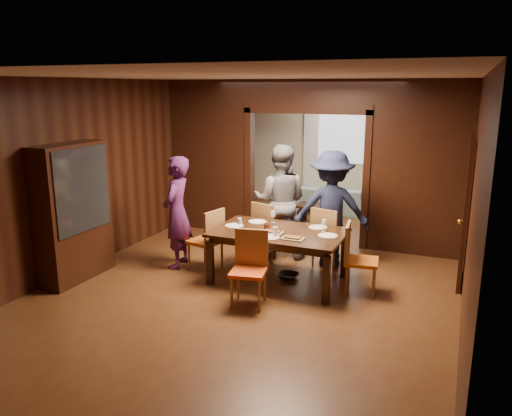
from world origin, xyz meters
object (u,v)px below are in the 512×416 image
at_px(sofa, 328,199).
at_px(chair_right, 362,259).
at_px(person_grey, 280,201).
at_px(chair_far_r, 329,237).
at_px(person_purple, 177,213).
at_px(hutch, 73,213).
at_px(person_navy, 331,209).
at_px(chair_far_l, 270,230).
at_px(chair_near, 248,270).
at_px(chair_left, 205,239).
at_px(dining_table, 278,256).
at_px(coffee_table, 317,215).

distance_m(sofa, chair_right, 4.56).
height_order(person_grey, chair_far_r, person_grey).
bearing_deg(person_purple, person_grey, 119.21).
bearing_deg(person_purple, hutch, -59.19).
relative_size(person_navy, sofa, 0.91).
bearing_deg(chair_far_l, person_purple, 53.46).
relative_size(chair_far_r, chair_near, 1.00).
relative_size(chair_far_r, hutch, 0.48).
relative_size(person_grey, hutch, 0.94).
bearing_deg(chair_left, hutch, -42.60).
bearing_deg(chair_near, chair_far_l, 91.32).
bearing_deg(person_grey, sofa, -99.64).
relative_size(person_grey, chair_right, 1.93).
bearing_deg(chair_far_r, chair_near, 83.84).
bearing_deg(person_grey, dining_table, 99.22).
bearing_deg(chair_far_l, dining_table, 135.52).
bearing_deg(chair_far_r, chair_far_l, 13.15).
xyz_separation_m(person_purple, chair_near, (1.60, -0.89, -0.39)).
relative_size(person_navy, chair_near, 1.88).
distance_m(coffee_table, chair_far_l, 2.38).
relative_size(person_navy, dining_table, 0.98).
bearing_deg(hutch, chair_right, 15.28).
height_order(person_purple, hutch, hutch).
bearing_deg(person_grey, chair_far_l, 56.67).
xyz_separation_m(person_purple, coffee_table, (1.32, 3.25, -0.68)).
bearing_deg(person_navy, chair_left, 14.16).
bearing_deg(chair_left, sofa, -177.14).
xyz_separation_m(sofa, chair_far_l, (-0.07, -3.45, 0.19)).
distance_m(chair_left, chair_right, 2.40).
bearing_deg(dining_table, chair_far_l, 118.58).
xyz_separation_m(chair_right, chair_far_r, (-0.68, 0.83, 0.00)).
xyz_separation_m(chair_far_l, chair_near, (0.40, -1.78, 0.00)).
height_order(chair_left, chair_far_r, same).
xyz_separation_m(person_navy, chair_near, (-0.58, -1.89, -0.43)).
distance_m(sofa, chair_near, 5.25).
height_order(dining_table, chair_far_l, chair_far_l).
distance_m(dining_table, chair_right, 1.20).
xyz_separation_m(dining_table, coffee_table, (-0.35, 3.21, -0.18)).
distance_m(person_grey, sofa, 3.30).
xyz_separation_m(coffee_table, chair_near, (0.28, -4.14, 0.28)).
distance_m(person_grey, hutch, 3.20).
height_order(coffee_table, hutch, hutch).
bearing_deg(chair_right, person_navy, 28.94).
bearing_deg(dining_table, hutch, -159.49).
relative_size(person_navy, chair_right, 1.88).
distance_m(chair_right, chair_far_r, 1.07).
distance_m(person_grey, coffee_table, 2.27).
distance_m(sofa, chair_far_r, 3.56).
bearing_deg(chair_far_l, sofa, -74.14).
distance_m(dining_table, chair_far_r, 1.02).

